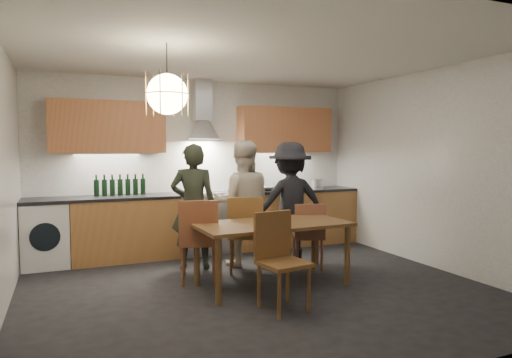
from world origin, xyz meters
name	(u,v)px	position (x,y,z in m)	size (l,w,h in m)	color
ground	(257,288)	(0.00, 0.00, 0.00)	(5.00, 5.00, 0.00)	black
room_shell	(257,136)	(0.00, 0.00, 1.71)	(5.02, 4.52, 2.61)	white
counter_run	(208,222)	(0.02, 1.95, 0.45)	(5.00, 0.62, 0.90)	tan
range_stove	(206,223)	(0.00, 1.94, 0.44)	(0.90, 0.60, 0.92)	silver
wall_fixtures	(203,128)	(0.00, 2.07, 1.87)	(4.30, 0.54, 1.10)	#D68552
pendant_lamp	(167,94)	(-1.00, -0.10, 2.10)	(0.43, 0.43, 0.70)	black
dining_table	(272,230)	(0.21, 0.04, 0.64)	(1.75, 0.93, 0.73)	brown
chair_back_left	(199,236)	(-0.55, 0.42, 0.56)	(0.55, 0.55, 0.98)	brown
chair_back_mid	(245,230)	(0.11, 0.63, 0.55)	(0.57, 0.57, 0.97)	brown
chair_back_right	(309,231)	(0.94, 0.49, 0.49)	(0.50, 0.50, 0.86)	brown
chair_front	(279,253)	(-0.04, -0.63, 0.54)	(0.49, 0.49, 0.94)	brown
person_left	(193,206)	(-0.42, 1.11, 0.81)	(0.59, 0.39, 1.63)	black
person_mid	(242,203)	(0.24, 1.05, 0.84)	(0.81, 0.63, 1.67)	beige
person_right	(290,202)	(0.90, 0.95, 0.82)	(1.06, 0.61, 1.65)	black
mixing_bowl	(265,188)	(0.95, 1.89, 0.93)	(0.28, 0.28, 0.07)	#B2B2B5
stock_pot	(317,184)	(1.90, 1.92, 0.97)	(0.20, 0.20, 0.14)	#BABABE
wine_bottles	(120,185)	(-1.23, 2.03, 1.05)	(0.70, 0.07, 0.30)	black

